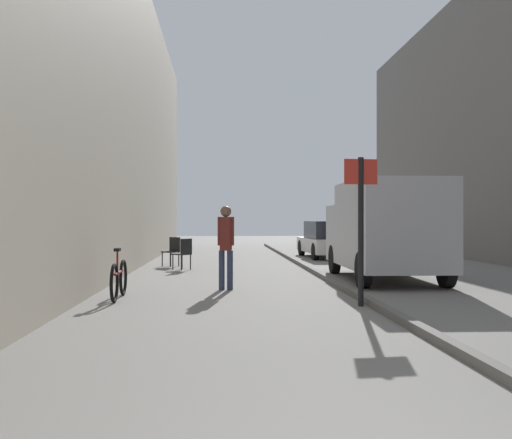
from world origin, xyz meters
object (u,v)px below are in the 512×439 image
object	(u,v)px
parked_car	(328,240)
cafe_chair_by_doorway	(172,249)
pedestrian_main_foreground	(226,241)
bicycle_leaning	(119,279)
street_sign_post	(361,218)
cafe_chair_near_window	(184,252)
delivery_van	(384,228)

from	to	relation	value
parked_car	cafe_chair_by_doorway	world-z (taller)	parked_car
pedestrian_main_foreground	cafe_chair_by_doorway	distance (m)	6.79
parked_car	cafe_chair_by_doorway	xyz separation A→B (m)	(-5.87, -4.03, -0.17)
pedestrian_main_foreground	cafe_chair_by_doorway	bearing A→B (deg)	114.48
cafe_chair_by_doorway	bicycle_leaning	bearing A→B (deg)	125.85
street_sign_post	cafe_chair_near_window	bearing A→B (deg)	-71.06
cafe_chair_near_window	cafe_chair_by_doorway	bearing A→B (deg)	61.47
delivery_van	parked_car	bearing A→B (deg)	89.69
pedestrian_main_foreground	delivery_van	distance (m)	4.39
delivery_van	street_sign_post	world-z (taller)	street_sign_post
bicycle_leaning	cafe_chair_by_doorway	xyz separation A→B (m)	(0.37, 7.88, 0.17)
delivery_van	parked_car	size ratio (longest dim) A/B	1.21
bicycle_leaning	cafe_chair_by_doorway	world-z (taller)	bicycle_leaning
street_sign_post	cafe_chair_by_doorway	bearing A→B (deg)	-72.10
pedestrian_main_foreground	bicycle_leaning	bearing A→B (deg)	-137.06
bicycle_leaning	street_sign_post	bearing A→B (deg)	-15.84
parked_car	bicycle_leaning	world-z (taller)	parked_car
delivery_van	bicycle_leaning	bearing A→B (deg)	-151.40
pedestrian_main_foreground	cafe_chair_near_window	distance (m)	5.32
parked_car	bicycle_leaning	xyz separation A→B (m)	(-6.24, -11.90, -0.33)
pedestrian_main_foreground	street_sign_post	xyz separation A→B (m)	(2.33, -2.50, 0.50)
pedestrian_main_foreground	delivery_van	bearing A→B (deg)	34.77
delivery_van	cafe_chair_near_window	xyz separation A→B (m)	(-5.21, 3.33, -0.76)
delivery_van	cafe_chair_by_doorway	distance (m)	7.42
parked_car	street_sign_post	bearing A→B (deg)	-100.55
pedestrian_main_foreground	cafe_chair_by_doorway	size ratio (longest dim) A/B	1.92
bicycle_leaning	cafe_chair_near_window	distance (m)	6.53
cafe_chair_by_doorway	street_sign_post	bearing A→B (deg)	152.40
delivery_van	cafe_chair_by_doorway	size ratio (longest dim) A/B	5.49
delivery_van	cafe_chair_by_doorway	bearing A→B (deg)	141.15
delivery_van	parked_car	xyz separation A→B (m)	(0.21, 8.76, -0.59)
parked_car	cafe_chair_near_window	distance (m)	7.67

